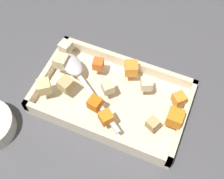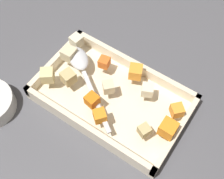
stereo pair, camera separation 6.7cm
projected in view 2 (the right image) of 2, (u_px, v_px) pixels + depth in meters
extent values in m
plane|color=#4C4C51|center=(111.00, 96.00, 0.73)|extent=(4.00, 4.00, 0.00)
cube|color=beige|center=(112.00, 100.00, 0.71)|extent=(0.35, 0.21, 0.01)
cube|color=beige|center=(86.00, 128.00, 0.65)|extent=(0.35, 0.01, 0.03)
cube|color=beige|center=(135.00, 66.00, 0.73)|extent=(0.35, 0.01, 0.03)
cube|color=beige|center=(56.00, 62.00, 0.74)|extent=(0.01, 0.21, 0.03)
cube|color=beige|center=(177.00, 133.00, 0.65)|extent=(0.01, 0.21, 0.03)
cube|color=orange|center=(100.00, 116.00, 0.64)|extent=(0.04, 0.04, 0.03)
cube|color=orange|center=(177.00, 110.00, 0.64)|extent=(0.04, 0.04, 0.03)
cube|color=orange|center=(136.00, 72.00, 0.69)|extent=(0.04, 0.04, 0.03)
cube|color=orange|center=(104.00, 62.00, 0.71)|extent=(0.03, 0.03, 0.02)
cube|color=orange|center=(168.00, 129.00, 0.62)|extent=(0.03, 0.03, 0.03)
cube|color=orange|center=(92.00, 100.00, 0.65)|extent=(0.03, 0.03, 0.03)
cube|color=beige|center=(147.00, 90.00, 0.67)|extent=(0.03, 0.03, 0.03)
cube|color=beige|center=(69.00, 54.00, 0.72)|extent=(0.03, 0.03, 0.03)
cube|color=beige|center=(109.00, 87.00, 0.67)|extent=(0.03, 0.03, 0.02)
cube|color=tan|center=(144.00, 130.00, 0.62)|extent=(0.03, 0.03, 0.02)
cube|color=#E0CC89|center=(47.00, 75.00, 0.69)|extent=(0.04, 0.04, 0.03)
cube|color=beige|center=(76.00, 41.00, 0.74)|extent=(0.03, 0.03, 0.03)
cube|color=tan|center=(68.00, 77.00, 0.68)|extent=(0.04, 0.04, 0.03)
ellipsoid|color=silver|center=(78.00, 58.00, 0.72)|extent=(0.08, 0.08, 0.02)
cube|color=silver|center=(96.00, 100.00, 0.67)|extent=(0.14, 0.10, 0.01)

